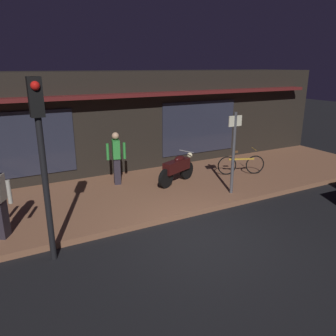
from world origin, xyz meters
The scene contains 8 objects.
ground_plane centered at (0.00, 0.00, 0.00)m, with size 60.00×60.00×0.00m, color black.
sidewalk_slab centered at (0.00, 3.00, 0.07)m, with size 18.00×4.00×0.15m, color brown.
storefront_building centered at (0.00, 6.39, 1.80)m, with size 18.00×3.30×3.60m.
motorcycle centered at (1.18, 3.13, 0.65)m, with size 1.61×0.86×0.97m.
bicycle_parked centered at (3.57, 2.86, 0.51)m, with size 1.56×0.68×0.91m.
person_bystander centered at (-0.55, 3.96, 1.03)m, with size 0.61×0.42×1.67m.
sign_post centered at (2.17, 1.60, 1.51)m, with size 0.44×0.09×2.40m.
traffic_light_pole centered at (-3.11, 0.64, 2.48)m, with size 0.24×0.33×3.60m.
Camera 1 is at (-3.83, -5.70, 3.77)m, focal length 35.51 mm.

